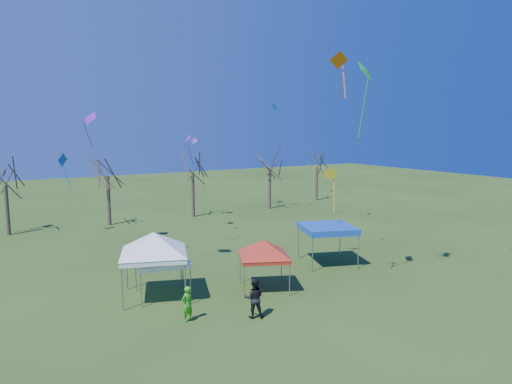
# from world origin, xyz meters

# --- Properties ---
(ground) EXTENTS (140.00, 140.00, 0.00)m
(ground) POSITION_xyz_m (0.00, 0.00, 0.00)
(ground) COLOR #2A4215
(ground) RESTS_ON ground
(tree_1) EXTENTS (3.42, 3.42, 7.54)m
(tree_1) POSITION_xyz_m (-10.77, 24.65, 5.79)
(tree_1) COLOR #3D2D21
(tree_1) RESTS_ON ground
(tree_2) EXTENTS (3.71, 3.71, 8.18)m
(tree_2) POSITION_xyz_m (-2.37, 24.38, 6.29)
(tree_2) COLOR #3D2D21
(tree_2) RESTS_ON ground
(tree_3) EXTENTS (3.59, 3.59, 7.91)m
(tree_3) POSITION_xyz_m (6.03, 24.04, 6.08)
(tree_3) COLOR #3D2D21
(tree_3) RESTS_ON ground
(tree_4) EXTENTS (3.58, 3.58, 7.89)m
(tree_4) POSITION_xyz_m (15.36, 24.00, 6.06)
(tree_4) COLOR #3D2D21
(tree_4) RESTS_ON ground
(tree_5) EXTENTS (3.39, 3.39, 7.46)m
(tree_5) POSITION_xyz_m (23.72, 26.07, 5.73)
(tree_5) COLOR #3D2D21
(tree_5) RESTS_ON ground
(tent_white_west) EXTENTS (3.79, 3.79, 3.39)m
(tent_white_west) POSITION_xyz_m (-4.34, 4.06, 2.74)
(tent_white_west) COLOR gray
(tent_white_west) RESTS_ON ground
(tent_white_mid) EXTENTS (4.45, 4.45, 4.16)m
(tent_white_mid) POSITION_xyz_m (-4.76, 4.08, 3.35)
(tent_white_mid) COLOR gray
(tent_white_mid) RESTS_ON ground
(tent_red) EXTENTS (3.49, 3.49, 3.30)m
(tent_red) POSITION_xyz_m (0.95, 2.12, 2.66)
(tent_red) COLOR gray
(tent_red) RESTS_ON ground
(tent_blue) EXTENTS (4.23, 4.23, 2.61)m
(tent_blue) POSITION_xyz_m (7.22, 4.14, 2.40)
(tent_blue) COLOR gray
(tent_blue) RESTS_ON ground
(person_dark) EXTENTS (1.19, 1.11, 1.96)m
(person_dark) POSITION_xyz_m (-1.52, -0.95, 0.98)
(person_dark) COLOR black
(person_dark) RESTS_ON ground
(person_green) EXTENTS (0.72, 0.59, 1.71)m
(person_green) POSITION_xyz_m (-4.45, 0.30, 0.86)
(person_green) COLOR green
(person_green) RESTS_ON ground
(kite_5) EXTENTS (1.69, 1.47, 4.56)m
(kite_5) POSITION_xyz_m (5.66, -0.55, 12.08)
(kite_5) COLOR #179A23
(kite_5) RESTS_ON ground
(kite_27) EXTENTS (1.14, 0.93, 2.42)m
(kite_27) POSITION_xyz_m (3.63, -0.72, 12.46)
(kite_27) COLOR #FF600D
(kite_27) RESTS_ON ground
(kite_17) EXTENTS (1.01, 0.85, 3.07)m
(kite_17) POSITION_xyz_m (7.92, 4.80, 5.93)
(kite_17) COLOR yellow
(kite_17) RESTS_ON ground
(kite_19) EXTENTS (0.62, 0.87, 2.20)m
(kite_19) POSITION_xyz_m (2.84, 17.46, 8.15)
(kite_19) COLOR purple
(kite_19) RESTS_ON ground
(kite_22) EXTENTS (1.09, 1.13, 2.85)m
(kite_22) POSITION_xyz_m (5.50, 22.37, 7.77)
(kite_22) COLOR #4C18AE
(kite_22) RESTS_ON ground
(kite_11) EXTENTS (1.32, 1.49, 2.68)m
(kite_11) POSITION_xyz_m (-5.29, 16.24, 9.80)
(kite_11) COLOR purple
(kite_11) RESTS_ON ground
(kite_12) EXTENTS (0.45, 0.99, 3.11)m
(kite_12) POSITION_xyz_m (14.55, 21.85, 11.23)
(kite_12) COLOR blue
(kite_12) RESTS_ON ground
(kite_13) EXTENTS (1.14, 1.12, 3.03)m
(kite_13) POSITION_xyz_m (-6.62, 21.54, 6.43)
(kite_13) COLOR blue
(kite_13) RESTS_ON ground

